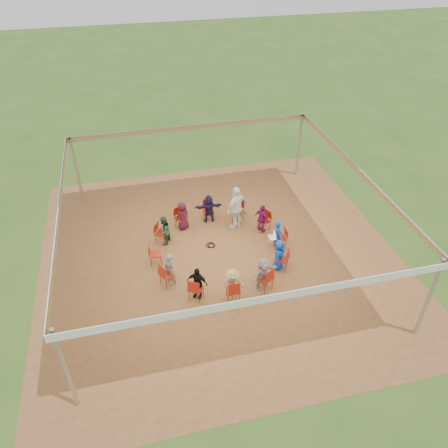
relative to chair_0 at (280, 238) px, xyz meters
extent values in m
plane|color=#34571B|center=(-2.35, 0.09, -0.45)|extent=(80.00, 80.00, 0.00)
plane|color=brown|center=(-2.35, 0.09, -0.44)|extent=(13.00, 13.00, 0.00)
cylinder|color=#B2B2B7|center=(-7.35, -4.91, 1.05)|extent=(0.12, 0.12, 3.00)
cylinder|color=#B2B2B7|center=(-7.35, 5.09, 1.05)|extent=(0.12, 0.12, 3.00)
cylinder|color=#B2B2B7|center=(2.65, -4.91, 1.05)|extent=(0.12, 0.12, 3.00)
cylinder|color=#B2B2B7|center=(2.65, 5.09, 1.05)|extent=(0.12, 0.12, 3.00)
plane|color=white|center=(-2.35, 0.09, 2.55)|extent=(10.30, 10.30, 0.00)
cube|color=white|center=(-2.35, -5.06, 2.43)|extent=(10.30, 0.03, 0.24)
cube|color=white|center=(-2.35, 5.24, 2.43)|extent=(10.30, 0.03, 0.24)
cube|color=white|center=(-7.50, 0.09, 2.43)|extent=(0.03, 10.30, 0.24)
cube|color=white|center=(2.80, 0.09, 2.43)|extent=(0.03, 10.30, 0.24)
imported|color=#0C43B5|center=(-0.12, 0.00, 0.17)|extent=(0.31, 0.46, 1.22)
imported|color=#82125D|center=(-0.37, 1.13, 0.17)|extent=(0.66, 0.80, 1.22)
imported|color=brown|center=(-1.16, 1.98, 0.17)|extent=(0.87, 0.75, 1.22)
imported|color=#1F1943|center=(-2.26, 2.32, 0.17)|extent=(1.15, 0.47, 1.22)
imported|color=#411222|center=(-3.39, 2.07, 0.17)|extent=(0.68, 0.57, 1.22)
imported|color=#254B31|center=(-4.23, 1.28, 0.17)|extent=(0.60, 0.68, 1.22)
imported|color=slate|center=(-4.32, -0.94, 0.17)|extent=(0.46, 0.53, 1.22)
imported|color=black|center=(-3.54, -1.79, 0.17)|extent=(0.80, 0.69, 1.22)
imported|color=tan|center=(-2.44, -2.13, 0.17)|extent=(0.80, 0.42, 1.22)
imported|color=#B2A99E|center=(-1.31, -1.88, 0.17)|extent=(1.20, 0.90, 1.22)
imported|color=#0C43B5|center=(-0.46, -1.10, 0.17)|extent=(0.60, 0.68, 1.22)
imported|color=white|center=(-1.29, 1.61, 0.50)|extent=(1.24, 1.09, 1.89)
torus|color=black|center=(-2.56, 0.72, -0.43)|extent=(0.34, 0.34, 0.03)
torus|color=black|center=(-2.52, 0.68, -0.43)|extent=(0.28, 0.28, 0.03)
cube|color=#B7B7BC|center=(-0.34, 0.01, 0.07)|extent=(0.25, 0.35, 0.02)
cube|color=#B7B7BC|center=(-0.22, 0.01, 0.19)|extent=(0.09, 0.35, 0.22)
cube|color=#CCE0FF|center=(-0.23, 0.01, 0.19)|extent=(0.07, 0.30, 0.19)
camera|label=1|loc=(-5.13, -12.05, 10.21)|focal=35.00mm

